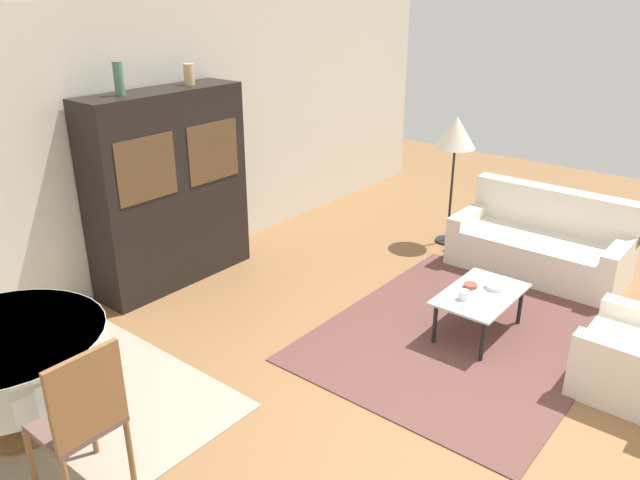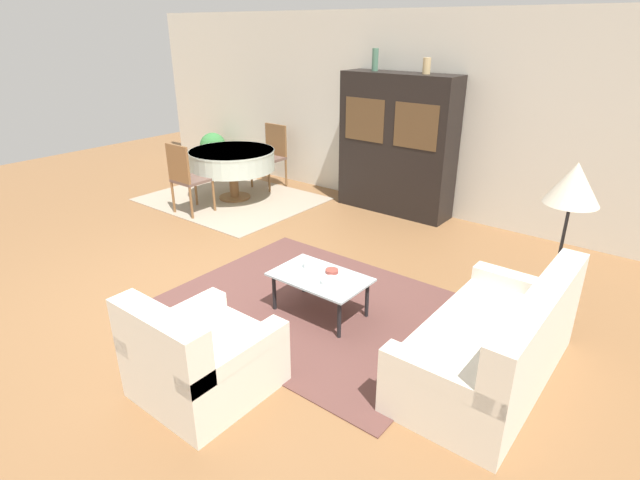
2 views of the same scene
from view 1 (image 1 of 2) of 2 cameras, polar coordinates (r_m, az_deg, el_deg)
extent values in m
plane|color=brown|center=(4.61, 12.56, -16.05)|extent=(14.00, 14.00, 0.00)
cube|color=beige|center=(6.26, -17.47, 7.79)|extent=(10.00, 0.06, 2.70)
cube|color=brown|center=(5.60, 12.95, -8.42)|extent=(2.73, 2.13, 0.01)
cube|color=gray|center=(4.83, -25.30, -15.89)|extent=(2.48, 2.01, 0.01)
cube|color=silver|center=(6.89, 19.28, -1.24)|extent=(0.86, 1.72, 0.40)
cube|color=silver|center=(7.04, 20.66, 2.73)|extent=(0.20, 1.72, 0.43)
cube|color=silver|center=(6.61, 25.83, -0.82)|extent=(0.86, 0.16, 0.12)
cube|color=silver|center=(7.06, 13.69, 2.28)|extent=(0.86, 0.16, 0.12)
cylinder|color=black|center=(5.19, 14.64, -8.88)|extent=(0.04, 0.04, 0.36)
cylinder|color=black|center=(5.81, 17.83, -5.68)|extent=(0.04, 0.04, 0.36)
cylinder|color=black|center=(5.35, 10.46, -7.50)|extent=(0.04, 0.04, 0.36)
cylinder|color=black|center=(5.95, 14.02, -4.55)|extent=(0.04, 0.04, 0.36)
cube|color=silver|center=(5.48, 14.50, -4.82)|extent=(0.88, 0.55, 0.02)
cube|color=black|center=(6.28, -13.65, 4.52)|extent=(1.64, 0.47, 1.92)
cube|color=brown|center=(5.78, -15.55, 6.25)|extent=(0.62, 0.01, 0.58)
cube|color=brown|center=(6.25, -9.71, 7.96)|extent=(0.62, 0.01, 0.58)
cylinder|color=brown|center=(4.86, -25.59, -15.33)|extent=(0.48, 0.48, 0.03)
cylinder|color=brown|center=(4.74, -26.03, -13.28)|extent=(0.14, 0.14, 0.46)
cylinder|color=beige|center=(4.55, -26.84, -9.38)|extent=(1.27, 1.27, 0.30)
cylinder|color=beige|center=(4.48, -27.14, -7.90)|extent=(1.28, 1.28, 0.03)
cylinder|color=brown|center=(4.25, -24.93, -17.68)|extent=(0.04, 0.04, 0.45)
cylinder|color=brown|center=(4.38, -20.13, -15.49)|extent=(0.04, 0.04, 0.45)
cylinder|color=brown|center=(4.10, -16.98, -18.01)|extent=(0.04, 0.04, 0.45)
cube|color=brown|center=(4.01, -21.53, -15.18)|extent=(0.44, 0.44, 0.04)
cube|color=brown|center=(3.71, -20.52, -13.17)|extent=(0.44, 0.04, 0.51)
cylinder|color=brown|center=(5.26, -26.88, -9.76)|extent=(0.04, 0.04, 0.45)
cylinder|color=black|center=(7.50, 11.54, -0.03)|extent=(0.28, 0.28, 0.02)
cylinder|color=black|center=(7.30, 11.89, 4.14)|extent=(0.03, 0.03, 1.13)
cone|color=beige|center=(7.12, 12.35, 9.60)|extent=(0.44, 0.44, 0.35)
cylinder|color=white|center=(5.32, 13.02, -4.91)|extent=(0.09, 0.09, 0.08)
cylinder|color=white|center=(5.58, 15.73, -4.09)|extent=(0.17, 0.17, 0.04)
cylinder|color=#9E4238|center=(5.55, 13.59, -4.07)|extent=(0.12, 0.12, 0.03)
cylinder|color=#4C7A60|center=(5.81, -17.93, 13.87)|extent=(0.08, 0.08, 0.29)
cylinder|color=tan|center=(6.27, -11.89, 14.60)|extent=(0.10, 0.10, 0.20)
camera|label=2|loc=(7.14, 50.59, 11.86)|focal=28.00mm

